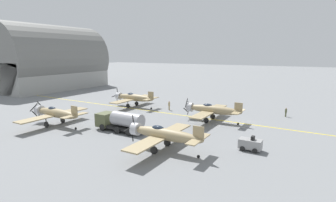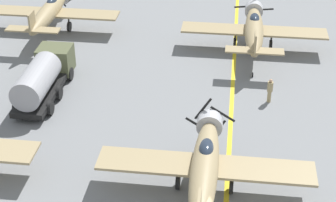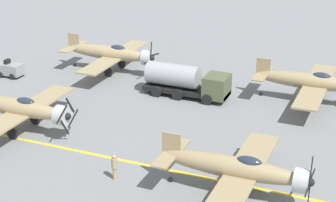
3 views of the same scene
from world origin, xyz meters
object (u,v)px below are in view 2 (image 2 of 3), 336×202
airplane_far_left (50,11)px  fuel_tanker (43,76)px  airplane_mid_center (205,165)px  airplane_far_center (254,29)px  ground_crew_walking (270,90)px

airplane_far_left → fuel_tanker: size_ratio=1.50×
airplane_mid_center → airplane_far_center: airplane_far_center is taller
airplane_far_center → ground_crew_walking: 8.33m
airplane_far_center → fuel_tanker: 17.58m
fuel_tanker → airplane_far_left: bearing=104.8°
airplane_mid_center → fuel_tanker: bearing=145.5°
airplane_far_center → airplane_far_left: size_ratio=1.00×
fuel_tanker → ground_crew_walking: (16.11, 1.03, -0.51)m
airplane_far_center → fuel_tanker: size_ratio=1.50×
airplane_mid_center → airplane_far_left: 25.45m
airplane_far_center → airplane_mid_center: bearing=-105.6°
airplane_far_left → airplane_far_center: bearing=-18.8°
airplane_mid_center → airplane_far_left: (-15.11, 20.48, 0.00)m
airplane_far_center → ground_crew_walking: airplane_far_center is taller
airplane_mid_center → airplane_far_left: same height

